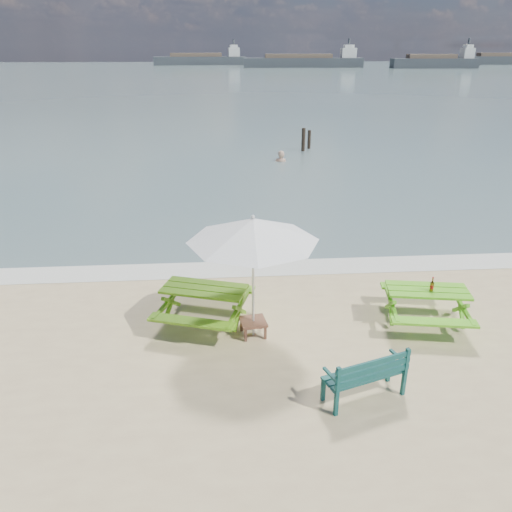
{
  "coord_description": "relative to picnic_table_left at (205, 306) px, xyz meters",
  "views": [
    {
      "loc": [
        -1.15,
        -5.99,
        4.82
      ],
      "look_at": [
        -0.46,
        3.0,
        1.0
      ],
      "focal_mm": 35.0,
      "sensor_mm": 36.0,
      "label": 1
    }
  ],
  "objects": [
    {
      "name": "sea",
      "position": [
        1.48,
        82.77,
        -0.35
      ],
      "size": [
        300.0,
        300.0,
        0.0
      ],
      "primitive_type": "plane",
      "color": "slate",
      "rests_on": "ground"
    },
    {
      "name": "foam_strip",
      "position": [
        1.48,
        2.37,
        -0.34
      ],
      "size": [
        22.0,
        0.9,
        0.01
      ],
      "primitive_type": "cube",
      "color": "silver",
      "rests_on": "ground"
    },
    {
      "name": "picnic_table_left",
      "position": [
        0.0,
        0.0,
        0.0
      ],
      "size": [
        1.98,
        2.09,
        0.73
      ],
      "color": "#5E9D17",
      "rests_on": "ground"
    },
    {
      "name": "picnic_table_right",
      "position": [
        4.1,
        -0.31,
        -0.02
      ],
      "size": [
        1.71,
        1.84,
        0.7
      ],
      "color": "#59B71B",
      "rests_on": "ground"
    },
    {
      "name": "park_bench",
      "position": [
        2.36,
        -2.35,
        -0.11
      ],
      "size": [
        1.31,
        0.79,
        0.77
      ],
      "color": "#0F3F3D",
      "rests_on": "ground"
    },
    {
      "name": "side_table",
      "position": [
        0.87,
        -0.5,
        -0.2
      ],
      "size": [
        0.51,
        0.51,
        0.29
      ],
      "color": "brown",
      "rests_on": "ground"
    },
    {
      "name": "patio_umbrella",
      "position": [
        0.87,
        -0.5,
        1.66
      ],
      "size": [
        2.55,
        2.55,
        2.21
      ],
      "color": "silver",
      "rests_on": "ground"
    },
    {
      "name": "beer_bottle",
      "position": [
        4.13,
        -0.38,
        0.43
      ],
      "size": [
        0.07,
        0.07,
        0.27
      ],
      "color": "#8E5214",
      "rests_on": "picnic_table_right"
    },
    {
      "name": "swimmer",
      "position": [
        3.14,
        14.01,
        -0.74
      ],
      "size": [
        0.7,
        0.53,
        1.74
      ],
      "color": "tan",
      "rests_on": "ground"
    },
    {
      "name": "mooring_pilings",
      "position": [
        4.68,
        16.5,
        0.07
      ],
      "size": [
        0.57,
        0.77,
        1.31
      ],
      "color": "black",
      "rests_on": "ground"
    },
    {
      "name": "cargo_ships",
      "position": [
        57.01,
        121.41,
        0.83
      ],
      "size": [
        153.94,
        29.37,
        4.4
      ],
      "color": "#34393E",
      "rests_on": "ground"
    }
  ]
}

